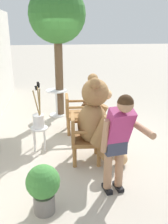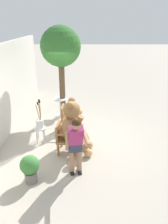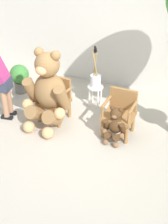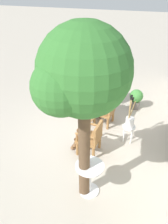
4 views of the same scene
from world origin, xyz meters
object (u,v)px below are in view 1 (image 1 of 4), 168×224
wooden_chair_left (82,137)px  brush_bucket (39,119)px  teddy_bear_large (97,121)px  white_stool (39,132)px  patio_tree (59,17)px  potted_plant (43,186)px  person_visitor (118,137)px  round_side_table (57,100)px  teddy_bear_small (87,117)px  wooden_chair_right (75,113)px

wooden_chair_left → brush_bucket: 0.98m
teddy_bear_large → white_stool: (0.58, 1.05, -0.41)m
patio_tree → potted_plant: size_ratio=4.88×
wooden_chair_left → white_stool: 0.97m
wooden_chair_left → potted_plant: (-1.27, 0.68, -0.07)m
person_visitor → patio_tree: bearing=9.2°
teddy_bear_large → brush_bucket: size_ratio=1.72×
round_side_table → white_stool: bearing=168.0°
teddy_bear_large → white_stool: size_ratio=3.40×
patio_tree → round_side_table: bearing=130.2°
wooden_chair_left → potted_plant: bearing=151.9°
person_visitor → patio_tree: patio_tree is taller
teddy_bear_small → potted_plant: bearing=159.9°
brush_bucket → round_side_table: bearing=-11.9°
white_stool → patio_tree: 3.05m
round_side_table → patio_tree: 2.10m
wooden_chair_right → brush_bucket: brush_bucket is taller
wooden_chair_left → wooden_chair_right: 1.35m
person_visitor → potted_plant: bearing=102.8°
brush_bucket → patio_tree: 2.85m
round_side_table → potted_plant: size_ratio=1.06×
teddy_bear_small → person_visitor: bearing=-178.3°
wooden_chair_right → wooden_chair_left: bearing=-180.0°
person_visitor → brush_bucket: (1.60, 1.13, -0.28)m
person_visitor → patio_tree: (3.65, 0.59, 1.63)m
wooden_chair_right → patio_tree: 2.45m
round_side_table → teddy_bear_small: bearing=-151.0°
teddy_bear_large → round_side_table: bearing=14.1°
wooden_chair_left → round_side_table: size_ratio=1.19×
teddy_bear_small → brush_bucket: size_ratio=0.78×
teddy_bear_small → white_stool: teddy_bear_small is taller
brush_bucket → round_side_table: 2.00m
white_stool → brush_bucket: (-0.00, -0.00, 0.28)m
brush_bucket → wooden_chair_right: bearing=-44.9°
person_visitor → patio_tree: 4.04m
patio_tree → teddy_bear_large: bearing=-169.2°
wooden_chair_left → wooden_chair_right: (1.35, 0.00, 0.00)m
person_visitor → white_stool: bearing=35.3°
brush_bucket → potted_plant: (-1.83, -0.10, -0.24)m
teddy_bear_large → teddy_bear_small: 1.42m
person_visitor → round_side_table: person_visitor is taller
person_visitor → round_side_table: (3.54, 0.72, -0.47)m
person_visitor → wooden_chair_right: bearing=8.4°
wooden_chair_left → person_visitor: size_ratio=0.56×
wooden_chair_left → teddy_bear_large: 0.40m
potted_plant → teddy_bear_small: bearing=-20.1°
potted_plant → patio_tree: bearing=-6.4°
round_side_table → patio_tree: size_ratio=0.22×
wooden_chair_right → round_side_table: wooden_chair_right is taller
round_side_table → wooden_chair_left: bearing=-171.7°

